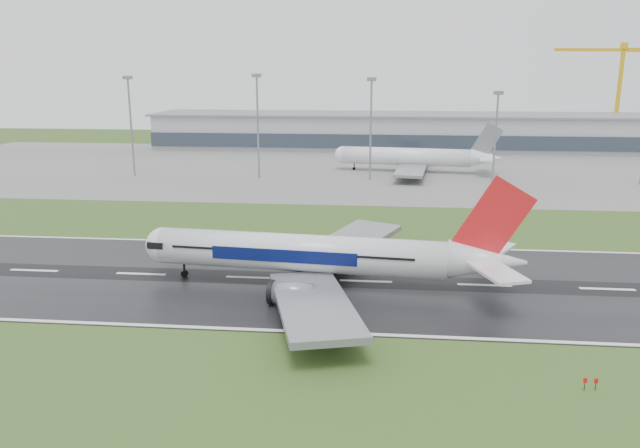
# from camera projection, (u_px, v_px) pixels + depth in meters

# --- Properties ---
(ground) EXTENTS (520.00, 520.00, 0.00)m
(ground) POSITION_uv_depth(u_px,v_px,m) (484.00, 286.00, 103.85)
(ground) COLOR #2F4C1B
(ground) RESTS_ON ground
(runway) EXTENTS (400.00, 45.00, 0.10)m
(runway) POSITION_uv_depth(u_px,v_px,m) (484.00, 285.00, 103.84)
(runway) COLOR black
(runway) RESTS_ON ground
(apron) EXTENTS (400.00, 130.00, 0.08)m
(apron) POSITION_uv_depth(u_px,v_px,m) (429.00, 169.00, 224.45)
(apron) COLOR slate
(apron) RESTS_ON ground
(terminal) EXTENTS (240.00, 36.00, 15.00)m
(terminal) POSITION_uv_depth(u_px,v_px,m) (420.00, 132.00, 280.51)
(terminal) COLOR #989BA4
(terminal) RESTS_ON ground
(main_airliner) EXTENTS (69.14, 66.40, 18.83)m
(main_airliner) POSITION_uv_depth(u_px,v_px,m) (326.00, 232.00, 101.07)
(main_airliner) COLOR silver
(main_airliner) RESTS_ON runway
(parked_airliner) EXTENTS (65.19, 61.64, 17.29)m
(parked_airliner) POSITION_uv_depth(u_px,v_px,m) (413.00, 147.00, 215.63)
(parked_airliner) COLOR silver
(parked_airliner) RESTS_ON apron
(tower_crane) EXTENTS (47.21, 11.42, 46.74)m
(tower_crane) POSITION_uv_depth(u_px,v_px,m) (618.00, 96.00, 282.55)
(tower_crane) COLOR gold
(tower_crane) RESTS_ON ground
(floodmast_0) EXTENTS (0.64, 0.64, 32.10)m
(floodmast_0) POSITION_uv_depth(u_px,v_px,m) (131.00, 129.00, 205.96)
(floodmast_0) COLOR gray
(floodmast_0) RESTS_ON ground
(floodmast_1) EXTENTS (0.64, 0.64, 32.82)m
(floodmast_1) POSITION_uv_depth(u_px,v_px,m) (258.00, 129.00, 201.80)
(floodmast_1) COLOR gray
(floodmast_1) RESTS_ON ground
(floodmast_2) EXTENTS (0.64, 0.64, 31.70)m
(floodmast_2) POSITION_uv_depth(u_px,v_px,m) (371.00, 132.00, 198.45)
(floodmast_2) COLOR gray
(floodmast_2) RESTS_ON ground
(floodmast_3) EXTENTS (0.64, 0.64, 27.64)m
(floodmast_3) POSITION_uv_depth(u_px,v_px,m) (495.00, 139.00, 195.22)
(floodmast_3) COLOR gray
(floodmast_3) RESTS_ON ground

